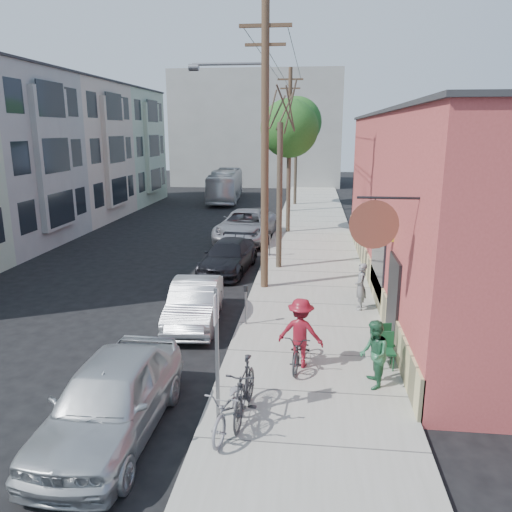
# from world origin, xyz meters

# --- Properties ---
(ground) EXTENTS (120.00, 120.00, 0.00)m
(ground) POSITION_xyz_m (0.00, 0.00, 0.00)
(ground) COLOR black
(sidewalk) EXTENTS (4.50, 58.00, 0.15)m
(sidewalk) POSITION_xyz_m (4.25, 11.00, 0.07)
(sidewalk) COLOR #9D9C91
(sidewalk) RESTS_ON ground
(cafe_building) EXTENTS (6.60, 20.20, 6.61)m
(cafe_building) POSITION_xyz_m (8.99, 4.99, 3.30)
(cafe_building) COLOR #AD4140
(cafe_building) RESTS_ON ground
(apartment_row) EXTENTS (6.30, 32.00, 9.00)m
(apartment_row) POSITION_xyz_m (-11.85, 14.00, 4.50)
(apartment_row) COLOR #A1B297
(apartment_row) RESTS_ON ground
(end_cap_building) EXTENTS (18.00, 8.00, 12.00)m
(end_cap_building) POSITION_xyz_m (-2.00, 42.00, 6.00)
(end_cap_building) COLOR gray
(end_cap_building) RESTS_ON ground
(sign_post) EXTENTS (0.07, 0.45, 2.80)m
(sign_post) POSITION_xyz_m (2.35, -5.24, 1.83)
(sign_post) COLOR slate
(sign_post) RESTS_ON sidewalk
(parking_meter_near) EXTENTS (0.14, 0.14, 1.24)m
(parking_meter_near) POSITION_xyz_m (2.25, -0.12, 0.98)
(parking_meter_near) COLOR slate
(parking_meter_near) RESTS_ON sidewalk
(parking_meter_far) EXTENTS (0.14, 0.14, 1.24)m
(parking_meter_far) POSITION_xyz_m (2.25, 8.42, 0.98)
(parking_meter_far) COLOR slate
(parking_meter_far) RESTS_ON sidewalk
(utility_pole_near) EXTENTS (3.57, 0.28, 10.00)m
(utility_pole_near) POSITION_xyz_m (2.39, 3.73, 5.41)
(utility_pole_near) COLOR #503A28
(utility_pole_near) RESTS_ON sidewalk
(utility_pole_far) EXTENTS (1.80, 0.28, 10.00)m
(utility_pole_far) POSITION_xyz_m (2.45, 22.21, 5.34)
(utility_pole_far) COLOR #503A28
(utility_pole_far) RESTS_ON sidewalk
(tree_bare) EXTENTS (0.24, 0.24, 6.10)m
(tree_bare) POSITION_xyz_m (2.80, 6.60, 3.20)
(tree_bare) COLOR #44392C
(tree_bare) RESTS_ON sidewalk
(tree_leafy_mid) EXTENTS (3.26, 3.26, 7.51)m
(tree_leafy_mid) POSITION_xyz_m (2.80, 14.47, 6.00)
(tree_leafy_mid) COLOR #44392C
(tree_leafy_mid) RESTS_ON sidewalk
(tree_leafy_far) EXTENTS (3.90, 3.90, 8.33)m
(tree_leafy_far) POSITION_xyz_m (2.80, 25.76, 6.50)
(tree_leafy_far) COLOR #44392C
(tree_leafy_far) RESTS_ON sidewalk
(patio_chair_a) EXTENTS (0.60, 0.60, 0.88)m
(patio_chair_a) POSITION_xyz_m (6.11, -2.05, 0.59)
(patio_chair_a) COLOR #114023
(patio_chair_a) RESTS_ON sidewalk
(patio_chair_b) EXTENTS (0.54, 0.54, 0.88)m
(patio_chair_b) POSITION_xyz_m (6.08, -2.59, 0.59)
(patio_chair_b) COLOR #114023
(patio_chair_b) RESTS_ON sidewalk
(patron_grey) EXTENTS (0.41, 0.59, 1.57)m
(patron_grey) POSITION_xyz_m (5.84, 1.61, 0.94)
(patron_grey) COLOR slate
(patron_grey) RESTS_ON sidewalk
(patron_green) EXTENTS (0.64, 0.80, 1.60)m
(patron_green) POSITION_xyz_m (5.68, -3.57, 0.95)
(patron_green) COLOR #27613F
(patron_green) RESTS_ON sidewalk
(cyclist) EXTENTS (1.26, 0.88, 1.78)m
(cyclist) POSITION_xyz_m (3.97, -2.72, 1.04)
(cyclist) COLOR maroon
(cyclist) RESTS_ON sidewalk
(cyclist_bike) EXTENTS (0.86, 1.86, 0.94)m
(cyclist_bike) POSITION_xyz_m (3.97, -2.72, 0.62)
(cyclist_bike) COLOR black
(cyclist_bike) RESTS_ON sidewalk
(parked_bike_a) EXTENTS (0.70, 2.04, 1.20)m
(parked_bike_a) POSITION_xyz_m (2.89, -5.16, 0.75)
(parked_bike_a) COLOR black
(parked_bike_a) RESTS_ON sidewalk
(parked_bike_b) EXTENTS (0.99, 1.99, 1.00)m
(parked_bike_b) POSITION_xyz_m (2.69, -5.66, 0.65)
(parked_bike_b) COLOR slate
(parked_bike_b) RESTS_ON sidewalk
(car_0) EXTENTS (1.97, 4.77, 1.61)m
(car_0) POSITION_xyz_m (0.33, -5.89, 0.81)
(car_0) COLOR #B2B6BA
(car_0) RESTS_ON ground
(car_1) EXTENTS (1.78, 4.23, 1.36)m
(car_1) POSITION_xyz_m (0.59, 0.14, 0.68)
(car_1) COLOR #B4B7BC
(car_1) RESTS_ON ground
(car_2) EXTENTS (2.28, 4.73, 1.33)m
(car_2) POSITION_xyz_m (0.66, 6.18, 0.66)
(car_2) COLOR black
(car_2) RESTS_ON ground
(car_3) EXTENTS (3.11, 6.16, 1.67)m
(car_3) POSITION_xyz_m (0.59, 12.38, 0.83)
(car_3) COLOR #9B9BA2
(car_3) RESTS_ON ground
(bus) EXTENTS (2.91, 9.64, 2.65)m
(bus) POSITION_xyz_m (-3.23, 28.00, 1.32)
(bus) COLOR silver
(bus) RESTS_ON ground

